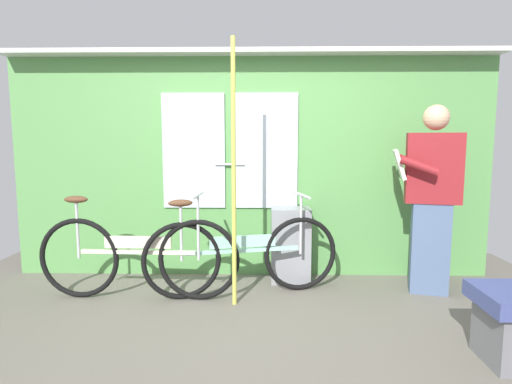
{
  "coord_description": "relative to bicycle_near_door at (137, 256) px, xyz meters",
  "views": [
    {
      "loc": [
        0.13,
        -2.71,
        1.33
      ],
      "look_at": [
        0.06,
        0.74,
        0.91
      ],
      "focal_mm": 29.46,
      "sensor_mm": 36.0,
      "label": 1
    }
  ],
  "objects": [
    {
      "name": "ground_plane",
      "position": [
        0.93,
        -0.69,
        -0.39
      ],
      "size": [
        5.63,
        4.38,
        0.04
      ],
      "primitive_type": "cube",
      "color": "#666056"
    },
    {
      "name": "train_door_wall",
      "position": [
        0.92,
        0.69,
        0.76
      ],
      "size": [
        4.63,
        0.28,
        2.16
      ],
      "color": "#56934C",
      "rests_on": "ground_plane"
    },
    {
      "name": "bicycle_near_door",
      "position": [
        0.0,
        0.0,
        0.0
      ],
      "size": [
        1.71,
        0.44,
        0.9
      ],
      "rotation": [
        0.0,
        0.0,
        -0.03
      ],
      "color": "black",
      "rests_on": "ground_plane"
    },
    {
      "name": "bicycle_leaning_behind",
      "position": [
        0.87,
        0.11,
        -0.01
      ],
      "size": [
        1.66,
        0.55,
        0.87
      ],
      "rotation": [
        0.0,
        0.0,
        0.23
      ],
      "color": "black",
      "rests_on": "ground_plane"
    },
    {
      "name": "passenger_reading_newspaper",
      "position": [
        2.5,
        0.2,
        0.49
      ],
      "size": [
        0.61,
        0.53,
        1.63
      ],
      "rotation": [
        0.0,
        0.0,
        2.9
      ],
      "color": "slate",
      "rests_on": "ground_plane"
    },
    {
      "name": "trash_bin_by_wall",
      "position": [
        1.31,
        0.48,
        -0.02
      ],
      "size": [
        0.36,
        0.28,
        0.7
      ],
      "primitive_type": "cube",
      "color": "gray",
      "rests_on": "ground_plane"
    },
    {
      "name": "handrail_pole",
      "position": [
        0.82,
        -0.11,
        0.69
      ],
      "size": [
        0.04,
        0.04,
        2.12
      ],
      "primitive_type": "cylinder",
      "color": "#C6C14C",
      "rests_on": "ground_plane"
    }
  ]
}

